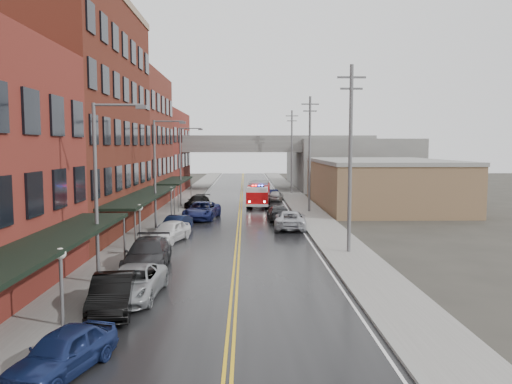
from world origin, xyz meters
name	(u,v)px	position (x,y,z in m)	size (l,w,h in m)	color
ground	(230,349)	(0.00, 0.00, 0.00)	(220.00, 220.00, 0.00)	#2D2B26
road	(240,220)	(0.00, 30.00, 0.01)	(11.00, 160.00, 0.02)	black
sidewalk_left	(162,219)	(-7.30, 30.00, 0.07)	(3.00, 160.00, 0.15)	slate
sidewalk_right	(317,219)	(7.30, 30.00, 0.07)	(3.00, 160.00, 0.15)	slate
curb_left	(180,219)	(-5.65, 30.00, 0.07)	(0.30, 160.00, 0.15)	gray
curb_right	(299,219)	(5.65, 30.00, 0.07)	(0.30, 160.00, 0.15)	gray
brick_building_b	(68,119)	(-13.30, 23.00, 9.00)	(9.00, 20.00, 18.00)	#4C1B14
brick_building_c	(123,141)	(-13.30, 40.50, 7.50)	(9.00, 15.00, 15.00)	maroon
brick_building_far	(152,152)	(-13.30, 58.00, 6.00)	(9.00, 20.00, 12.00)	maroon
tan_building	(380,185)	(16.00, 40.00, 2.50)	(14.00, 22.00, 5.00)	brown
right_far_block	(345,163)	(18.00, 70.00, 4.00)	(18.00, 30.00, 8.00)	slate
awning_0	(51,241)	(-7.49, 4.00, 2.99)	(2.60, 16.00, 3.09)	black
awning_1	(144,196)	(-7.49, 23.00, 2.99)	(2.60, 18.00, 3.09)	black
awning_2	(175,181)	(-7.49, 40.50, 2.99)	(2.60, 13.00, 3.09)	black
globe_lamp_0	(61,269)	(-6.40, 2.00, 2.31)	(0.44, 0.44, 3.12)	#59595B
globe_lamp_1	(140,217)	(-6.40, 16.00, 2.31)	(0.44, 0.44, 3.12)	#59595B
globe_lamp_2	(171,195)	(-6.40, 30.00, 2.31)	(0.44, 0.44, 3.12)	#59595B
street_lamp_0	(101,182)	(-6.55, 8.00, 5.19)	(2.64, 0.22, 9.00)	#59595B
street_lamp_1	(158,168)	(-6.55, 24.00, 5.19)	(2.64, 0.22, 9.00)	#59595B
street_lamp_2	(183,161)	(-6.55, 40.00, 5.19)	(2.64, 0.22, 9.00)	#59595B
utility_pole_0	(350,156)	(7.20, 15.00, 6.31)	(1.80, 0.24, 12.00)	#59595B
utility_pole_1	(310,152)	(7.20, 35.00, 6.31)	(1.80, 0.24, 12.00)	#59595B
utility_pole_2	(292,150)	(7.20, 55.00, 6.31)	(1.80, 0.24, 12.00)	#59595B
overpass	(242,152)	(0.00, 62.00, 5.99)	(40.00, 10.00, 7.50)	slate
fire_truck	(259,193)	(2.08, 40.83, 1.50)	(3.51, 7.74, 2.77)	#BA080B
parked_car_left_0	(63,352)	(-5.00, -1.80, 0.69)	(1.63, 4.06, 1.38)	#152250
parked_car_left_1	(113,294)	(-5.00, 3.87, 0.78)	(1.64, 4.71, 1.55)	black
parked_car_left_2	(133,283)	(-4.59, 5.80, 0.72)	(2.38, 5.17, 1.44)	gray
parked_car_left_3	(147,254)	(-5.00, 11.30, 0.84)	(2.34, 5.75, 1.67)	#242426
parked_car_left_4	(170,231)	(-4.96, 19.36, 0.77)	(1.81, 4.50, 1.53)	white
parked_car_left_5	(176,225)	(-5.00, 22.80, 0.69)	(1.47, 4.22, 1.39)	black
parked_car_left_6	(202,211)	(-3.60, 30.48, 0.82)	(2.73, 5.93, 1.65)	#141B4D
parked_car_left_7	(198,202)	(-4.83, 39.20, 0.70)	(1.97, 4.83, 1.40)	black
parked_car_right_0	(290,220)	(4.30, 24.77, 0.77)	(2.56, 5.54, 1.54)	#ADAFB6
parked_car_right_1	(278,213)	(3.60, 29.80, 0.69)	(1.93, 4.74, 1.37)	#27282A
parked_car_right_2	(276,196)	(4.42, 46.20, 0.66)	(1.56, 3.89, 1.32)	silver
parked_car_right_3	(270,194)	(3.78, 47.80, 0.68)	(1.44, 4.14, 1.36)	#0E1233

